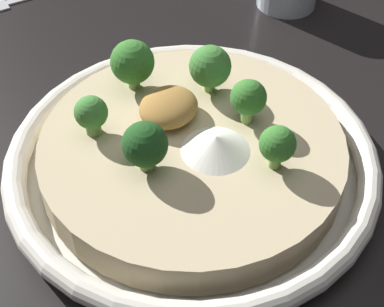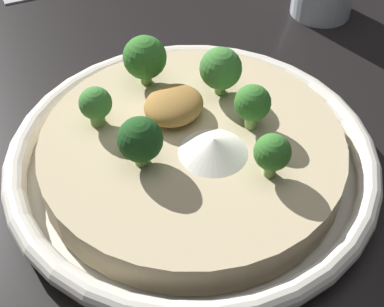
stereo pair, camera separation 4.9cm
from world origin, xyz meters
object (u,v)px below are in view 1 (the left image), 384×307
object	(u,v)px
risotto_bowl	(192,158)
broccoli_back	(277,145)
broccoli_back_left	(248,98)
broccoli_front_left	(132,62)
broccoli_front	(91,114)
broccoli_front_right	(145,145)
broccoli_left	(210,67)

from	to	relation	value
risotto_bowl	broccoli_back	size ratio (longest dim) A/B	8.17
risotto_bowl	broccoli_back	world-z (taller)	broccoli_back
risotto_bowl	broccoli_back_left	world-z (taller)	broccoli_back_left
broccoli_back	broccoli_back_left	world-z (taller)	broccoli_back_left
broccoli_front_left	broccoli_front	xyz separation A→B (m)	(0.07, 0.01, -0.01)
broccoli_back	broccoli_front	distance (m)	0.15
broccoli_back	broccoli_front_right	xyz separation A→B (m)	(0.05, -0.09, 0.00)
broccoli_front_left	broccoli_left	size ratio (longest dim) A/B	1.05
broccoli_back_left	broccoli_front	distance (m)	0.13
risotto_bowl	broccoli_front_right	distance (m)	0.07
broccoli_back_left	broccoli_front	xyz separation A→B (m)	(0.08, -0.10, -0.00)
broccoli_front_left	broccoli_front_right	bearing A→B (deg)	40.65
broccoli_back	broccoli_left	size ratio (longest dim) A/B	0.86
risotto_bowl	broccoli_back_left	bearing A→B (deg)	148.75
broccoli_front	broccoli_front_right	size ratio (longest dim) A/B	0.84
broccoli_front	broccoli_front_left	bearing A→B (deg)	-174.73
broccoli_back	risotto_bowl	bearing A→B (deg)	-82.79
broccoli_front_right	broccoli_left	world-z (taller)	broccoli_left
broccoli_back	broccoli_left	xyz separation A→B (m)	(-0.06, -0.09, 0.00)
broccoli_front	broccoli_front_right	xyz separation A→B (m)	(0.01, 0.06, 0.00)
broccoli_left	broccoli_back_left	bearing A→B (deg)	67.70
broccoli_back	broccoli_front_left	bearing A→B (deg)	-98.92
broccoli_back_left	broccoli_front	world-z (taller)	broccoli_back_left
broccoli_front_right	broccoli_left	distance (m)	0.11
broccoli_left	broccoli_front_right	bearing A→B (deg)	3.13
broccoli_front_right	broccoli_back	bearing A→B (deg)	122.03
broccoli_front	broccoli_left	bearing A→B (deg)	151.19
broccoli_front_right	broccoli_left	bearing A→B (deg)	-176.87
broccoli_front_left	broccoli_back_left	bearing A→B (deg)	96.32
broccoli_front_left	broccoli_front	distance (m)	0.07
broccoli_front_left	broccoli_front_right	world-z (taller)	broccoli_front_left
broccoli_back	broccoli_back_left	bearing A→B (deg)	-129.39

